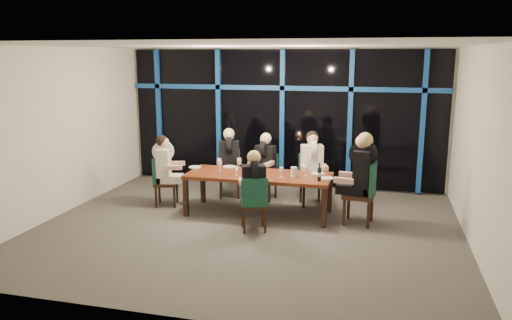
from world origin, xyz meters
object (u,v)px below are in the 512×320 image
object	(u,v)px
chair_end_right	(365,190)
diner_far_right	(312,158)
chair_far_mid	(266,174)
chair_near_mid	(254,201)
chair_end_left	(162,179)
wine_bottle	(319,174)
water_pitcher	(294,172)
diner_far_mid	(265,157)
diner_end_right	(360,165)
chair_far_right	(311,176)
diner_far_left	(229,153)
diner_end_left	(165,160)
chair_far_left	(229,170)
diner_near_mid	(254,178)
dining_table	(259,178)

from	to	relation	value
chair_end_right	diner_far_right	world-z (taller)	diner_far_right
chair_far_mid	chair_near_mid	world-z (taller)	chair_near_mid
chair_end_left	wine_bottle	distance (m)	3.08
chair_far_mid	chair_end_right	xyz separation A→B (m)	(1.98, -1.13, 0.09)
diner_far_right	water_pitcher	bearing A→B (deg)	-120.14
diner_far_mid	diner_end_right	xyz separation A→B (m)	(1.90, -1.04, 0.16)
chair_end_left	diner_far_mid	distance (m)	2.05
chair_end_left	water_pitcher	world-z (taller)	water_pitcher
chair_end_left	diner_far_right	world-z (taller)	diner_far_right
chair_far_right	diner_far_mid	xyz separation A→B (m)	(-0.94, 0.06, 0.33)
chair_end_left	wine_bottle	world-z (taller)	wine_bottle
chair_far_right	diner_far_right	bearing A→B (deg)	-90.00
diner_far_left	water_pitcher	bearing A→B (deg)	-52.57
chair_far_right	diner_end_right	size ratio (longest dim) A/B	0.93
chair_far_right	wine_bottle	distance (m)	1.19
diner_end_right	diner_far_right	bearing A→B (deg)	-127.45
chair_far_mid	diner_end_left	xyz separation A→B (m)	(-1.75, -0.95, 0.38)
chair_far_left	chair_near_mid	bearing A→B (deg)	-79.59
chair_far_left	chair_near_mid	xyz separation A→B (m)	(1.04, -1.96, -0.02)
diner_far_left	water_pitcher	distance (m)	1.86
wine_bottle	chair_far_right	bearing A→B (deg)	104.90
diner_far_right	wine_bottle	world-z (taller)	diner_far_right
chair_far_mid	chair_near_mid	size ratio (longest dim) A/B	0.99
diner_near_mid	water_pitcher	distance (m)	0.91
chair_end_left	water_pitcher	bearing A→B (deg)	-108.36
dining_table	chair_end_left	world-z (taller)	chair_end_left
chair_near_mid	diner_far_right	distance (m)	1.92
chair_end_right	chair_far_right	bearing A→B (deg)	-126.77
water_pitcher	chair_far_left	bearing A→B (deg)	167.24
diner_far_left	diner_end_left	bearing A→B (deg)	-156.25
diner_far_left	diner_end_left	size ratio (longest dim) A/B	1.03
water_pitcher	diner_end_left	bearing A→B (deg)	-160.57
dining_table	chair_end_right	xyz separation A→B (m)	(1.88, -0.10, -0.08)
dining_table	chair_far_right	bearing A→B (deg)	47.27
wine_bottle	diner_far_right	bearing A→B (deg)	104.62
chair_far_right	wine_bottle	world-z (taller)	wine_bottle
diner_far_right	water_pitcher	distance (m)	0.94
chair_end_left	chair_near_mid	distance (m)	2.31
diner_end_left	diner_near_mid	xyz separation A→B (m)	(1.98, -0.93, -0.01)
chair_near_mid	water_pitcher	xyz separation A→B (m)	(0.51, 0.82, 0.33)
diner_near_mid	diner_far_left	bearing A→B (deg)	-81.50
chair_far_mid	water_pitcher	bearing A→B (deg)	-47.04
chair_end_right	wine_bottle	bearing A→B (deg)	-74.95
diner_end_left	chair_near_mid	bearing A→B (deg)	-131.18
chair_far_right	wine_bottle	xyz separation A→B (m)	(0.29, -1.11, 0.32)
dining_table	wine_bottle	bearing A→B (deg)	-10.87
chair_end_left	diner_end_left	world-z (taller)	diner_end_left
chair_far_left	chair_far_right	distance (m)	1.71
wine_bottle	water_pitcher	world-z (taller)	wine_bottle
chair_far_left	diner_near_mid	xyz separation A→B (m)	(1.01, -1.89, 0.35)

